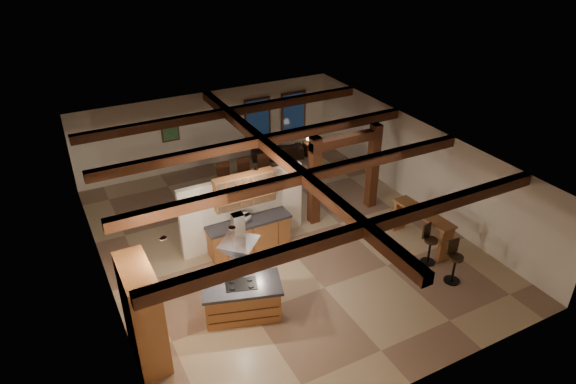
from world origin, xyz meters
name	(u,v)px	position (x,y,z in m)	size (l,w,h in m)	color
ground	(282,240)	(0.00, 0.00, 0.00)	(12.00, 12.00, 0.00)	tan
room_walls	(281,189)	(0.00, 0.00, 1.78)	(12.00, 12.00, 12.00)	white
ceiling_beams	(281,158)	(0.00, 0.00, 2.76)	(10.00, 12.00, 0.28)	#3C1E0F
timber_posts	(345,164)	(2.50, 0.50, 1.76)	(2.50, 0.30, 2.90)	#3C1E0F
partition_wall	(243,210)	(-1.00, 0.50, 1.10)	(3.80, 0.18, 2.20)	white
pantry_cabinet	(143,313)	(-4.67, -2.60, 1.20)	(0.67, 1.60, 2.40)	#A25834
back_counter	(249,234)	(-1.00, 0.11, 0.48)	(2.50, 0.66, 0.94)	#A25834
upper_display_cabinet	(244,190)	(-1.00, 0.31, 1.85)	(1.80, 0.36, 0.95)	#A25834
range_hood	(240,256)	(-2.30, -2.40, 1.78)	(1.10, 1.10, 1.40)	silver
back_windows	(276,116)	(2.80, 5.93, 1.50)	(2.70, 0.07, 1.70)	#3C1E0F
framed_art	(170,130)	(-1.50, 5.94, 1.70)	(0.65, 0.05, 0.85)	#3C1E0F
recessed_cans	(220,208)	(-2.53, -1.93, 2.87)	(3.16, 2.46, 0.03)	silver
kitchen_island	(242,299)	(-2.30, -2.40, 0.48)	(2.12, 1.54, 0.95)	#A25834
dining_table	(251,189)	(0.25, 2.83, 0.33)	(1.86, 1.04, 0.65)	#3C1A0F
sofa	(277,150)	(2.52, 5.30, 0.30)	(2.05, 0.80, 0.60)	black
microwave	(242,219)	(-1.19, 0.11, 1.06)	(0.45, 0.31, 0.25)	silver
bar_counter	(422,223)	(3.57, -2.07, 0.74)	(0.64, 2.12, 1.10)	#A25834
side_table	(309,149)	(3.77, 4.91, 0.26)	(0.42, 0.42, 0.53)	#3C1E0F
table_lamp	(309,138)	(3.77, 4.91, 0.75)	(0.26, 0.26, 0.31)	black
bar_stool_a	(454,261)	(3.18, -3.80, 0.63)	(0.43, 0.43, 1.24)	black
bar_stool_b	(429,244)	(3.15, -2.85, 0.61)	(0.43, 0.45, 1.20)	black
dining_chairs	(250,181)	(0.25, 2.83, 0.66)	(1.98, 1.98, 1.29)	#3C1E0F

